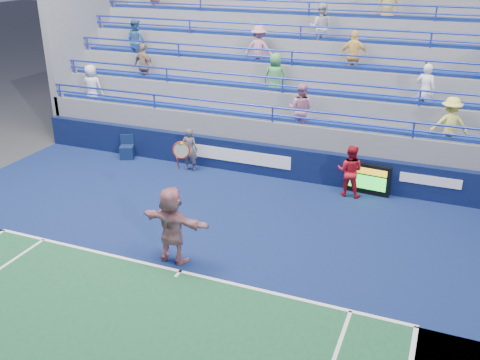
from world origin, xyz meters
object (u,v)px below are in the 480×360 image
at_px(tennis_player, 172,225).
at_px(judge_chair, 127,151).
at_px(line_judge, 190,149).
at_px(ball_girl, 350,171).
at_px(serve_speed_board, 367,179).

bearing_deg(tennis_player, judge_chair, 131.55).
distance_m(line_judge, ball_girl, 5.56).
bearing_deg(ball_girl, line_judge, 1.12).
height_order(serve_speed_board, tennis_player, tennis_player).
xyz_separation_m(tennis_player, line_judge, (-2.33, 5.49, -0.23)).
height_order(judge_chair, ball_girl, ball_girl).
distance_m(tennis_player, line_judge, 5.97).
relative_size(line_judge, ball_girl, 0.93).
xyz_separation_m(serve_speed_board, judge_chair, (-8.75, -0.16, -0.22)).
distance_m(serve_speed_board, ball_girl, 0.70).
distance_m(serve_speed_board, tennis_player, 6.93).
relative_size(serve_speed_board, line_judge, 0.94).
xyz_separation_m(judge_chair, ball_girl, (8.25, -0.19, 0.55)).
bearing_deg(judge_chair, tennis_player, -48.45).
bearing_deg(tennis_player, serve_speed_board, 57.25).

